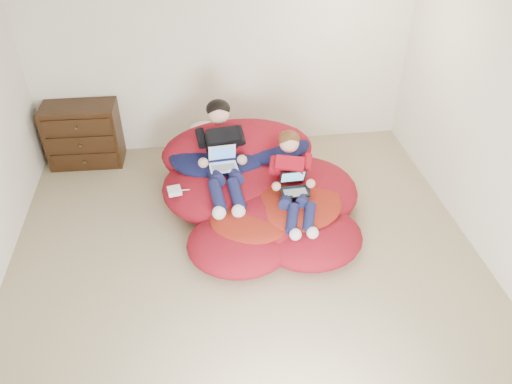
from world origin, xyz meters
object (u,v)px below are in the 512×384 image
(dresser, at_px, (84,135))
(laptop_black, at_px, (294,185))
(laptop_white, at_px, (223,161))
(beanbag_pile, at_px, (256,187))
(younger_boy, at_px, (293,176))
(older_boy, at_px, (222,150))

(dresser, xyz_separation_m, laptop_black, (2.49, -1.68, 0.14))
(laptop_white, xyz_separation_m, laptop_black, (0.74, -0.47, -0.08))
(beanbag_pile, relative_size, younger_boy, 2.08)
(dresser, distance_m, laptop_black, 3.01)
(younger_boy, bearing_deg, laptop_white, 152.21)
(laptop_white, bearing_deg, laptop_black, -32.50)
(younger_boy, xyz_separation_m, laptop_black, (-0.00, -0.08, -0.07))
(beanbag_pile, distance_m, older_boy, 0.61)
(laptop_white, bearing_deg, dresser, 145.42)
(older_boy, xyz_separation_m, laptop_black, (0.74, -0.58, -0.16))
(dresser, height_order, younger_boy, younger_boy)
(laptop_black, bearing_deg, dresser, 146.02)
(laptop_black, bearing_deg, older_boy, 141.85)
(dresser, distance_m, younger_boy, 2.97)
(older_boy, distance_m, laptop_black, 0.95)
(beanbag_pile, relative_size, laptop_white, 7.11)
(dresser, bearing_deg, beanbag_pile, -30.87)
(beanbag_pile, height_order, laptop_white, beanbag_pile)
(beanbag_pile, xyz_separation_m, older_boy, (-0.37, 0.17, 0.45))
(laptop_white, distance_m, laptop_black, 0.88)
(older_boy, bearing_deg, dresser, 147.91)
(dresser, xyz_separation_m, older_boy, (1.76, -1.10, 0.30))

